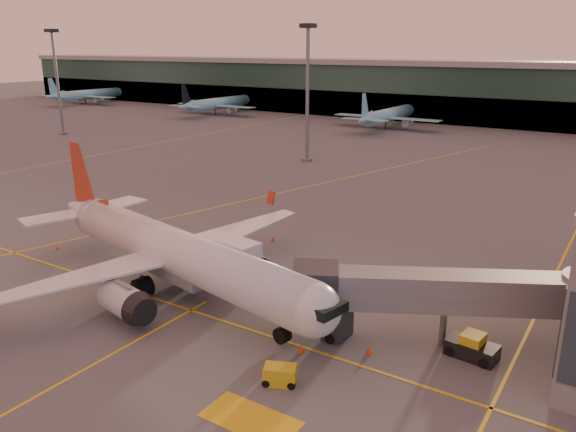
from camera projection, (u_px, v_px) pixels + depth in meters
The scene contains 15 objects.
ground at pixel (105, 319), 46.51m from camera, with size 600.00×600.00×0.00m, color #4C4F54.
taxi_markings at pixel (306, 193), 86.09m from camera, with size 100.12×173.00×0.01m.
terminal at pixel (506, 94), 158.02m from camera, with size 400.00×20.00×17.60m.
mast_west_far at pixel (56, 74), 138.68m from camera, with size 2.40×2.40×25.60m.
mast_west_near at pixel (308, 83), 105.64m from camera, with size 2.40×2.40×25.60m.
distant_aircraft_row at pixel (526, 139), 135.82m from camera, with size 350.00×34.00×13.00m.
main_airplane at pixel (172, 252), 50.60m from camera, with size 38.99×35.42×11.84m.
jet_bridge at pixel (465, 295), 41.35m from camera, with size 22.31×13.67×5.86m.
catering_truck at pixel (233, 258), 52.83m from camera, with size 5.93×3.33×4.36m.
gpu_cart at pixel (280, 375), 37.39m from camera, with size 2.53×2.08×1.28m.
pushback_tug at pixel (472, 348), 40.56m from camera, with size 3.79×2.36×1.85m.
cone_nose at pixel (369, 350), 41.13m from camera, with size 0.47×0.47×0.60m.
cone_tail at pixel (58, 247), 62.23m from camera, with size 0.42×0.42×0.53m.
cone_wing_left at pixel (273, 238), 64.94m from camera, with size 0.49×0.49×0.62m.
cone_fwd at pixel (301, 349), 41.31m from camera, with size 0.48×0.48×0.61m.
Camera 1 is at (35.56, -27.08, 21.68)m, focal length 35.00 mm.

